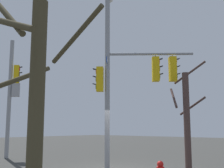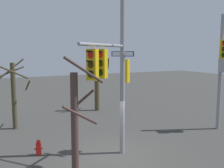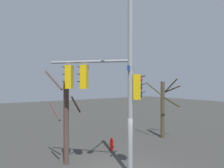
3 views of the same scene
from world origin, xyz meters
TOP-DOWN VIEW (x-y plane):
  - ground_plane at (0.00, 0.00)m, footprint 80.00×80.00m
  - main_signal_pole_assembly at (-0.05, -0.54)m, footprint 4.98×2.97m
  - secondary_pole_assembly at (7.52, 0.59)m, footprint 0.59×0.70m
  - fire_hydrant at (-3.17, 1.58)m, footprint 0.38×0.24m
  - bare_tree_behind_pole at (3.04, 8.78)m, footprint 1.55×2.18m
  - bare_tree_across_street at (-2.47, -1.72)m, footprint 1.47×1.65m
  - bare_tree_corner at (-3.60, 6.48)m, footprint 1.91×2.00m

SIDE VIEW (x-z plane):
  - ground_plane at x=0.00m, z-range 0.00..0.00m
  - fire_hydrant at x=-3.17m, z-range -0.02..0.71m
  - bare_tree_across_street at x=-2.47m, z-range -0.14..4.51m
  - bare_tree_corner at x=-3.60m, z-range 0.12..4.47m
  - bare_tree_behind_pole at x=3.04m, z-range 0.16..4.91m
  - secondary_pole_assembly at x=7.52m, z-range 0.38..7.36m
  - main_signal_pole_assembly at x=-0.05m, z-range 0.19..9.30m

